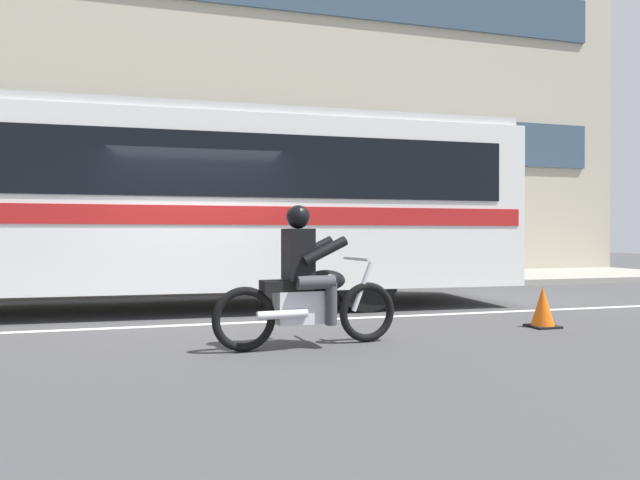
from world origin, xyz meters
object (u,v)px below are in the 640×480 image
(transit_bus, at_px, (146,196))
(traffic_cone, at_px, (543,308))
(fire_hydrant, at_px, (337,266))
(motorcycle_with_rider, at_px, (307,287))

(transit_bus, xyz_separation_m, traffic_cone, (5.19, -3.22, -1.63))
(fire_hydrant, distance_m, traffic_cone, 5.97)
(fire_hydrant, xyz_separation_m, traffic_cone, (1.08, -5.86, -0.26))
(motorcycle_with_rider, xyz_separation_m, fire_hydrant, (2.27, 6.27, -0.14))
(transit_bus, relative_size, fire_hydrant, 16.65)
(fire_hydrant, relative_size, traffic_cone, 1.36)
(transit_bus, height_order, traffic_cone, transit_bus)
(transit_bus, relative_size, motorcycle_with_rider, 5.84)
(transit_bus, relative_size, traffic_cone, 22.70)
(traffic_cone, bearing_deg, transit_bus, 148.14)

